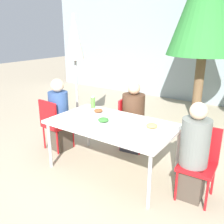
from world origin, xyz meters
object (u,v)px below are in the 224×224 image
at_px(person_left, 59,117).
at_px(bottle, 93,102).
at_px(chair_right, 199,157).
at_px(salad_bowl, 132,118).
at_px(drinking_cup, 114,115).
at_px(chair_left, 54,121).
at_px(person_far, 133,119).
at_px(closed_umbrella, 75,46).
at_px(person_right, 194,154).
at_px(chair_far, 130,120).

bearing_deg(person_left, bottle, 35.81).
height_order(chair_right, salad_bowl, chair_right).
bearing_deg(salad_bowl, drinking_cup, -160.40).
bearing_deg(chair_right, chair_left, 0.45).
distance_m(chair_right, person_far, 1.37).
relative_size(chair_left, bottle, 4.52).
bearing_deg(drinking_cup, chair_right, -1.30).
bearing_deg(person_left, person_far, 37.36).
xyz_separation_m(closed_umbrella, drinking_cup, (1.30, -0.66, -0.87)).
relative_size(chair_right, person_right, 0.73).
xyz_separation_m(person_right, chair_far, (-1.28, 0.72, -0.06)).
relative_size(person_right, chair_far, 1.38).
bearing_deg(person_left, person_right, 3.55).
bearing_deg(closed_umbrella, chair_left, -74.60).
bearing_deg(drinking_cup, chair_far, 99.70).
bearing_deg(chair_far, bottle, -54.96).
height_order(person_far, bottle, person_far).
xyz_separation_m(bottle, salad_bowl, (0.79, -0.12, -0.07)).
bearing_deg(salad_bowl, person_far, 117.87).
xyz_separation_m(person_right, bottle, (-1.72, 0.31, 0.26)).
relative_size(person_right, bottle, 6.22).
bearing_deg(chair_right, drinking_cup, -4.22).
xyz_separation_m(chair_left, salad_bowl, (1.31, 0.25, 0.25)).
bearing_deg(drinking_cup, bottle, 159.59).
bearing_deg(closed_umbrella, person_far, -3.83).
height_order(chair_left, closed_umbrella, closed_umbrella).
height_order(person_left, bottle, person_left).
bearing_deg(bottle, chair_far, 42.27).
xyz_separation_m(person_left, salad_bowl, (1.26, 0.17, 0.18)).
distance_m(person_left, person_right, 2.19).
relative_size(person_far, salad_bowl, 5.90).
height_order(person_right, salad_bowl, person_right).
bearing_deg(closed_umbrella, bottle, -30.93).
height_order(person_right, person_far, person_right).
height_order(closed_umbrella, bottle, closed_umbrella).
height_order(chair_far, person_far, person_far).
height_order(person_far, closed_umbrella, closed_umbrella).
xyz_separation_m(chair_far, salad_bowl, (0.34, -0.52, 0.25)).
relative_size(chair_far, closed_umbrella, 0.39).
bearing_deg(closed_umbrella, person_left, -69.24).
xyz_separation_m(person_left, closed_umbrella, (-0.28, 0.74, 1.07)).
distance_m(bottle, drinking_cup, 0.59).
relative_size(person_left, drinking_cup, 13.61).
xyz_separation_m(person_left, bottle, (0.47, 0.29, 0.25)).
xyz_separation_m(chair_left, chair_right, (2.29, 0.14, 0.00)).
bearing_deg(bottle, person_left, -148.38).
bearing_deg(bottle, chair_left, -145.17).
distance_m(person_right, salad_bowl, 0.97).
distance_m(person_left, closed_umbrella, 1.33).
bearing_deg(closed_umbrella, chair_far, -2.22).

